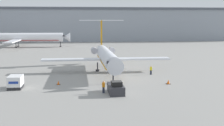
# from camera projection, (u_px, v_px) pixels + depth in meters

# --- Properties ---
(ground_plane) EXTENTS (600.00, 600.00, 0.00)m
(ground_plane) POSITION_uv_depth(u_px,v_px,m) (119.00, 93.00, 45.31)
(ground_plane) COLOR gray
(terminal_building) EXTENTS (180.00, 16.80, 17.20)m
(terminal_building) POSITION_uv_depth(u_px,v_px,m) (88.00, 24.00, 162.30)
(terminal_building) COLOR #8C939E
(terminal_building) RESTS_ON ground
(airplane_main) EXTENTS (26.34, 29.55, 10.68)m
(airplane_main) POSITION_uv_depth(u_px,v_px,m) (106.00, 56.00, 63.80)
(airplane_main) COLOR silver
(airplane_main) RESTS_ON ground
(pushback_tug) EXTENTS (2.11, 4.76, 1.96)m
(pushback_tug) POSITION_uv_depth(u_px,v_px,m) (116.00, 88.00, 45.29)
(pushback_tug) COLOR #2D2D33
(pushback_tug) RESTS_ON ground
(luggage_cart) EXTENTS (2.03, 3.38, 1.99)m
(luggage_cart) POSITION_uv_depth(u_px,v_px,m) (16.00, 82.00, 48.54)
(luggage_cart) COLOR #232326
(luggage_cart) RESTS_ON ground
(worker_near_tug) EXTENTS (0.40, 0.26, 1.82)m
(worker_near_tug) POSITION_uv_depth(u_px,v_px,m) (104.00, 87.00, 45.39)
(worker_near_tug) COLOR #232838
(worker_near_tug) RESTS_ON ground
(worker_by_wing) EXTENTS (0.40, 0.25, 1.77)m
(worker_by_wing) POSITION_uv_depth(u_px,v_px,m) (151.00, 70.00, 60.97)
(worker_by_wing) COLOR #232838
(worker_by_wing) RESTS_ON ground
(traffic_cone_left) EXTENTS (0.59, 0.59, 0.70)m
(traffic_cone_left) POSITION_uv_depth(u_px,v_px,m) (58.00, 83.00, 51.33)
(traffic_cone_left) COLOR black
(traffic_cone_left) RESTS_ON ground
(traffic_cone_right) EXTENTS (0.69, 0.69, 0.74)m
(traffic_cone_right) POSITION_uv_depth(u_px,v_px,m) (168.00, 82.00, 51.93)
(traffic_cone_right) COLOR black
(traffic_cone_right) RESTS_ON ground
(airplane_parked_far_left) EXTENTS (38.60, 39.43, 10.79)m
(airplane_parked_far_left) POSITION_uv_depth(u_px,v_px,m) (20.00, 37.00, 123.77)
(airplane_parked_far_left) COLOR white
(airplane_parked_far_left) RESTS_ON ground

